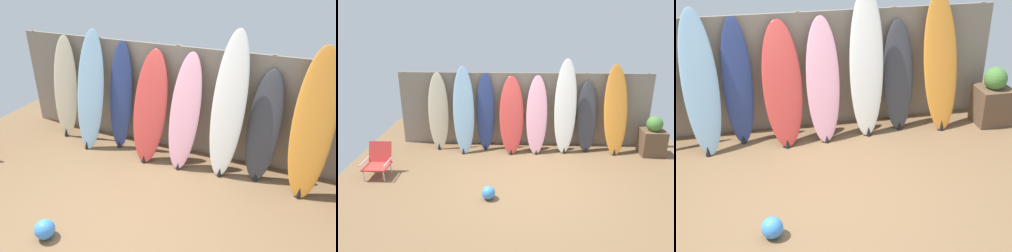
# 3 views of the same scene
# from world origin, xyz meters

# --- Properties ---
(ground) EXTENTS (7.68, 7.68, 0.00)m
(ground) POSITION_xyz_m (0.00, 0.00, 0.00)
(ground) COLOR brown
(fence_back) EXTENTS (6.08, 0.11, 1.80)m
(fence_back) POSITION_xyz_m (-0.00, 2.01, 0.90)
(fence_back) COLOR gray
(fence_back) RESTS_ON ground
(surfboard_skyblue_1) EXTENTS (0.57, 0.72, 1.98)m
(surfboard_skyblue_1) POSITION_xyz_m (-1.43, 1.58, 0.98)
(surfboard_skyblue_1) COLOR #8CB7D6
(surfboard_skyblue_1) RESTS_ON ground
(surfboard_navy_2) EXTENTS (0.43, 0.42, 1.83)m
(surfboard_navy_2) POSITION_xyz_m (-0.93, 1.73, 0.90)
(surfboard_navy_2) COLOR navy
(surfboard_navy_2) RESTS_ON ground
(surfboard_red_3) EXTENTS (0.58, 0.68, 1.76)m
(surfboard_red_3) POSITION_xyz_m (-0.31, 1.59, 0.87)
(surfboard_red_3) COLOR #D13D38
(surfboard_red_3) RESTS_ON ground
(surfboard_pink_4) EXTENTS (0.52, 0.62, 1.78)m
(surfboard_pink_4) POSITION_xyz_m (0.28, 1.59, 0.88)
(surfboard_pink_4) COLOR pink
(surfboard_pink_4) RESTS_ON ground
(surfboard_white_5) EXTENTS (0.56, 0.57, 2.17)m
(surfboard_white_5) POSITION_xyz_m (0.93, 1.63, 1.07)
(surfboard_white_5) COLOR white
(surfboard_white_5) RESTS_ON ground
(surfboard_charcoal_6) EXTENTS (0.49, 0.50, 1.65)m
(surfboard_charcoal_6) POSITION_xyz_m (1.46, 1.71, 0.81)
(surfboard_charcoal_6) COLOR #38383D
(surfboard_charcoal_6) RESTS_ON ground
(surfboard_orange_7) EXTENTS (0.55, 0.63, 2.05)m
(surfboard_orange_7) POSITION_xyz_m (2.09, 1.62, 1.01)
(surfboard_orange_7) COLOR orange
(surfboard_orange_7) RESTS_ON ground
(planter_box) EXTENTS (0.52, 0.48, 0.93)m
(planter_box) POSITION_xyz_m (2.96, 1.46, 0.40)
(planter_box) COLOR brown
(planter_box) RESTS_ON ground
(beach_ball) EXTENTS (0.24, 0.24, 0.24)m
(beach_ball) POSITION_xyz_m (-0.67, -0.60, 0.12)
(beach_ball) COLOR #3F8CE5
(beach_ball) RESTS_ON ground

